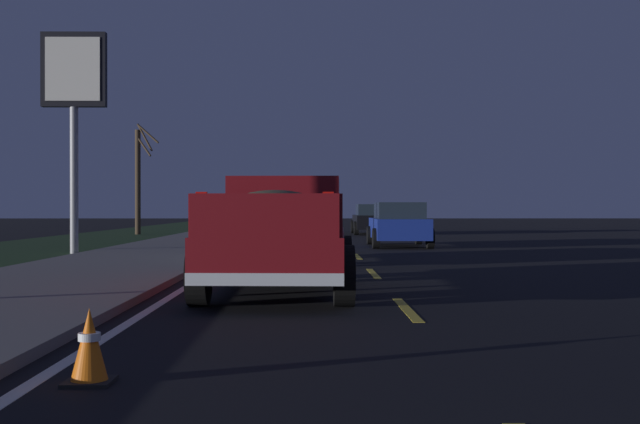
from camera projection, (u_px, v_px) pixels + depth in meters
name	position (u px, v px, depth m)	size (l,w,h in m)	color
ground	(347.00, 245.00, 27.78)	(144.00, 144.00, 0.00)	black
sidewalk_shoulder	(190.00, 244.00, 27.72)	(108.00, 4.00, 0.12)	slate
grass_verge	(51.00, 245.00, 27.67)	(108.00, 6.00, 0.01)	#1E3819
lane_markings	(280.00, 242.00, 30.12)	(108.77, 3.54, 0.01)	yellow
pickup_truck	(282.00, 231.00, 12.33)	(5.49, 2.42, 1.87)	maroon
sedan_blue	(399.00, 224.00, 26.82)	(4.42, 2.05, 1.54)	navy
sedan_black	(372.00, 219.00, 39.59)	(4.40, 2.02, 1.54)	black
sedan_white	(299.00, 231.00, 19.05)	(4.44, 2.09, 1.54)	silver
gas_price_sign	(74.00, 88.00, 22.54)	(0.27, 1.90, 6.53)	#99999E
bare_tree_far	(139.00, 178.00, 38.99)	(0.72, 1.28, 5.67)	#423323
traffic_cone_near	(89.00, 347.00, 5.86)	(0.36, 0.36, 0.58)	black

